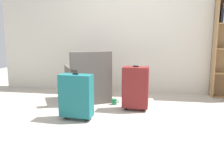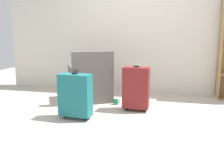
{
  "view_description": "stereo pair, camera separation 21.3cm",
  "coord_description": "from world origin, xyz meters",
  "px_view_note": "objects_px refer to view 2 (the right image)",
  "views": [
    {
      "loc": [
        0.45,
        -3.06,
        1.15
      ],
      "look_at": [
        -0.12,
        0.33,
        0.55
      ],
      "focal_mm": 37.53,
      "sensor_mm": 36.0,
      "label": 1
    },
    {
      "loc": [
        0.66,
        -3.02,
        1.15
      ],
      "look_at": [
        -0.12,
        0.33,
        0.55
      ],
      "focal_mm": 37.53,
      "sensor_mm": 36.0,
      "label": 2
    }
  ],
  "objects_px": {
    "armchair": "(90,83)",
    "suitcase_teal": "(75,95)",
    "suitcase_dark_red": "(136,88)",
    "mug": "(116,102)"
  },
  "relations": [
    {
      "from": "armchair",
      "to": "suitcase_teal",
      "type": "relative_size",
      "value": 1.45
    },
    {
      "from": "armchair",
      "to": "suitcase_teal",
      "type": "height_order",
      "value": "armchair"
    },
    {
      "from": "mug",
      "to": "suitcase_dark_red",
      "type": "xyz_separation_m",
      "value": [
        0.37,
        -0.24,
        0.32
      ]
    },
    {
      "from": "mug",
      "to": "suitcase_teal",
      "type": "distance_m",
      "value": 0.95
    },
    {
      "from": "suitcase_dark_red",
      "to": "armchair",
      "type": "bearing_deg",
      "value": 155.19
    },
    {
      "from": "mug",
      "to": "suitcase_teal",
      "type": "xyz_separation_m",
      "value": [
        -0.41,
        -0.81,
        0.3
      ]
    },
    {
      "from": "mug",
      "to": "suitcase_dark_red",
      "type": "height_order",
      "value": "suitcase_dark_red"
    },
    {
      "from": "armchair",
      "to": "suitcase_dark_red",
      "type": "distance_m",
      "value": 0.97
    },
    {
      "from": "armchair",
      "to": "suitcase_teal",
      "type": "bearing_deg",
      "value": -84.01
    },
    {
      "from": "mug",
      "to": "suitcase_teal",
      "type": "relative_size",
      "value": 0.18
    }
  ]
}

